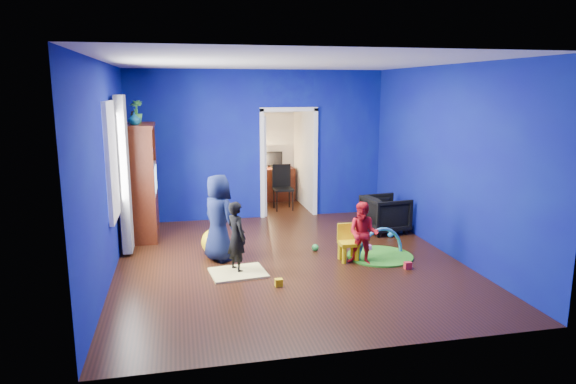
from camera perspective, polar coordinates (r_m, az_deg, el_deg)
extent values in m
cube|color=black|center=(7.75, 0.06, -7.71)|extent=(5.00, 5.50, 0.01)
cube|color=white|center=(7.33, 0.06, 14.24)|extent=(5.00, 5.50, 0.01)
cube|color=#0B0B7D|center=(10.09, -3.27, 5.21)|extent=(5.00, 0.02, 2.90)
cube|color=#0B0B7D|center=(4.80, 7.05, -1.83)|extent=(5.00, 0.02, 2.90)
cube|color=#0B0B7D|center=(7.30, -19.51, 2.17)|extent=(0.02, 5.50, 2.90)
cube|color=#0B0B7D|center=(8.30, 17.22, 3.36)|extent=(0.02, 5.50, 2.90)
imported|color=black|center=(9.38, 10.77, -2.41)|extent=(0.81, 0.79, 0.66)
imported|color=black|center=(7.23, -5.74, -4.98)|extent=(0.38, 0.44, 1.01)
imported|color=#10193B|center=(7.70, -7.70, -2.87)|extent=(0.68, 0.76, 1.31)
imported|color=red|center=(7.57, 8.36, -4.60)|extent=(0.57, 0.54, 0.94)
imported|color=#0C5A63|center=(8.71, -16.72, 7.81)|extent=(0.25, 0.25, 0.21)
imported|color=green|center=(9.22, -16.51, 8.56)|extent=(0.26, 0.26, 0.39)
cube|color=#391009|center=(9.13, -16.19, 1.13)|extent=(0.58, 1.14, 1.96)
cube|color=silver|center=(9.12, -15.95, 1.39)|extent=(0.46, 0.70, 0.54)
cube|color=#F2E07A|center=(7.29, -5.57, -8.91)|extent=(0.81, 0.68, 0.03)
sphere|color=yellow|center=(8.06, -8.12, -5.50)|extent=(0.42, 0.42, 0.42)
cube|color=yellow|center=(7.76, 6.76, -5.83)|extent=(0.29, 0.29, 0.50)
cylinder|color=green|center=(8.07, 10.18, -7.02)|extent=(1.00, 1.00, 0.03)
torus|color=#3F8CD8|center=(8.06, 10.18, -6.97)|extent=(0.86, 0.33, 0.89)
cube|color=white|center=(7.63, -19.13, 3.33)|extent=(0.03, 0.95, 1.55)
cube|color=slate|center=(8.20, -17.75, 1.82)|extent=(0.14, 0.42, 2.40)
cube|color=white|center=(10.25, 0.08, 3.07)|extent=(1.16, 0.10, 2.10)
cube|color=#3D140A|center=(11.82, -1.48, 0.88)|extent=(0.88, 0.44, 0.75)
cube|color=black|center=(11.84, -1.60, 3.72)|extent=(0.40, 0.05, 0.32)
sphere|color=#FFD88C|center=(11.74, -2.89, 3.54)|extent=(0.14, 0.14, 0.14)
cube|color=black|center=(10.88, -0.54, 0.41)|extent=(0.40, 0.40, 0.92)
cube|color=white|center=(11.74, -1.62, 8.90)|extent=(0.88, 0.24, 0.04)
cube|color=red|center=(7.63, 13.18, -7.95)|extent=(0.10, 0.08, 0.10)
sphere|color=#29B1EC|center=(9.12, 11.31, -4.61)|extent=(0.11, 0.11, 0.11)
cube|color=yellow|center=(6.81, -1.03, -10.03)|extent=(0.10, 0.08, 0.10)
sphere|color=green|center=(8.23, 3.04, -6.16)|extent=(0.11, 0.11, 0.11)
cube|color=#DD53CE|center=(8.29, 8.88, -6.19)|extent=(0.10, 0.08, 0.10)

